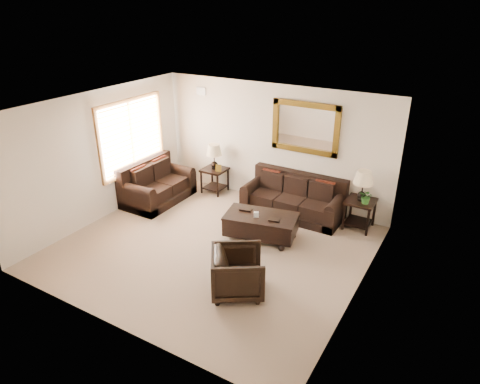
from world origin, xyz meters
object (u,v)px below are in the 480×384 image
Objects in this scene: coffee_table at (261,223)px; end_table_right at (362,191)px; end_table_left at (214,161)px; loveseat at (156,186)px; armchair at (238,270)px; sofa at (294,200)px.

end_table_right is at bearing 28.82° from coffee_table.
end_table_left reaches higher than coffee_table.
loveseat is 1.33× the size of end_table_right.
loveseat is 2.00× the size of armchair.
sofa is 1.41× the size of coffee_table.
sofa is 1.26m from coffee_table.
end_table_right is 0.82× the size of coffee_table.
sofa is at bearing -175.96° from end_table_right.
loveseat is at bearing 162.89° from coffee_table.
end_table_right is at bearing -0.16° from end_table_left.
end_table_right is (1.41, 0.10, 0.50)m from sofa.
end_table_left is (0.91, 1.09, 0.44)m from loveseat.
sofa is at bearing -26.31° from armchair.
armchair is at bearing -83.32° from sofa.
armchair is at bearing -85.87° from coffee_table.
end_table_right reaches higher than armchair.
loveseat is at bearing -162.10° from sofa.
end_table_right is at bearing 4.04° from sofa.
sofa is 3.20m from loveseat.
end_table_left is at bearing -39.87° from loveseat.
sofa reaches higher than coffee_table.
loveseat is 1.49m from end_table_left.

